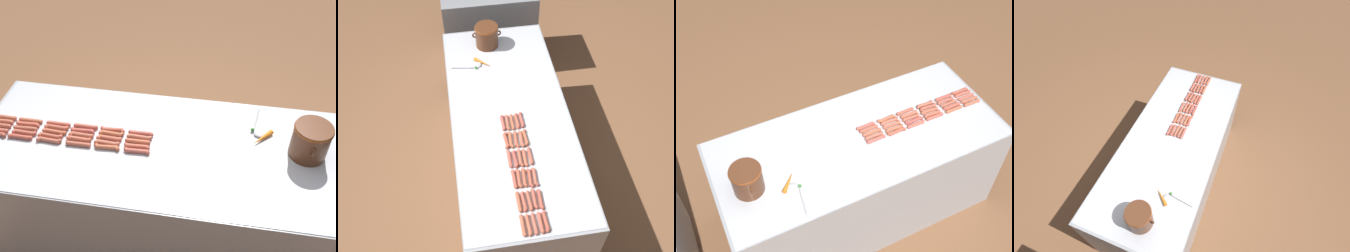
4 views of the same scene
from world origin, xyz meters
TOP-DOWN VIEW (x-y plane):
  - ground_plane at (0.00, 0.00)m, footprint 20.00×20.00m
  - griddle_counter at (0.00, 0.00)m, footprint 0.93×2.16m
  - hot_dog_0 at (-0.07, -0.96)m, footprint 0.03×0.15m
  - hot_dog_1 at (-0.07, -0.79)m, footprint 0.03×0.15m
  - hot_dog_2 at (-0.07, -0.62)m, footprint 0.03×0.15m
  - hot_dog_3 at (-0.07, -0.45)m, footprint 0.03×0.15m
  - hot_dog_4 at (-0.07, -0.28)m, footprint 0.04×0.15m
  - hot_dog_5 at (-0.07, -0.11)m, footprint 0.03×0.15m
  - hot_dog_6 at (-0.04, -0.97)m, footprint 0.03×0.15m
  - hot_dog_7 at (-0.04, -0.80)m, footprint 0.03×0.15m
  - hot_dog_8 at (-0.04, -0.62)m, footprint 0.03×0.15m
  - hot_dog_9 at (-0.04, -0.45)m, footprint 0.03×0.15m
  - hot_dog_10 at (-0.04, -0.28)m, footprint 0.03×0.15m
  - hot_dog_11 at (-0.04, -0.11)m, footprint 0.03×0.15m
  - hot_dog_12 at (0.00, -0.96)m, footprint 0.03×0.15m
  - hot_dog_13 at (0.00, -0.80)m, footprint 0.03×0.15m
  - hot_dog_14 at (-0.00, -0.62)m, footprint 0.04×0.15m
  - hot_dog_15 at (0.00, -0.45)m, footprint 0.03×0.15m
  - hot_dog_16 at (0.00, -0.28)m, footprint 0.03×0.15m
  - hot_dog_17 at (0.00, -0.11)m, footprint 0.03×0.15m
  - hot_dog_18 at (0.04, -0.96)m, footprint 0.03×0.15m
  - hot_dog_19 at (0.04, -0.79)m, footprint 0.03×0.15m
  - hot_dog_20 at (0.04, -0.63)m, footprint 0.04×0.15m
  - hot_dog_21 at (0.04, -0.45)m, footprint 0.03×0.15m
  - hot_dog_22 at (0.04, -0.28)m, footprint 0.03×0.15m
  - hot_dog_23 at (0.04, -0.10)m, footprint 0.03×0.15m
  - hot_dog_24 at (0.08, -0.96)m, footprint 0.03×0.15m
  - hot_dog_25 at (0.07, -0.80)m, footprint 0.03×0.15m
  - hot_dog_26 at (0.07, -0.62)m, footprint 0.04×0.15m
  - hot_dog_27 at (0.08, -0.44)m, footprint 0.03×0.15m
  - hot_dog_28 at (0.07, -0.27)m, footprint 0.03×0.15m
  - hot_dog_29 at (0.08, -0.10)m, footprint 0.03×0.15m
  - bean_pot at (-0.07, 0.85)m, footprint 0.26×0.21m
  - serving_spoon at (-0.22, 0.58)m, footprint 0.27×0.08m
  - carrot at (-0.15, 0.60)m, footprint 0.15×0.14m

SIDE VIEW (x-z plane):
  - ground_plane at x=0.00m, z-range 0.00..0.00m
  - griddle_counter at x=0.00m, z-range 0.00..0.90m
  - serving_spoon at x=-0.22m, z-range 0.90..0.92m
  - hot_dog_0 at x=-0.07m, z-range 0.91..0.93m
  - hot_dog_1 at x=-0.07m, z-range 0.91..0.93m
  - hot_dog_2 at x=-0.07m, z-range 0.91..0.93m
  - hot_dog_3 at x=-0.07m, z-range 0.91..0.93m
  - hot_dog_4 at x=-0.07m, z-range 0.91..0.93m
  - hot_dog_5 at x=-0.07m, z-range 0.91..0.93m
  - hot_dog_6 at x=-0.04m, z-range 0.91..0.93m
  - hot_dog_7 at x=-0.04m, z-range 0.91..0.93m
  - hot_dog_8 at x=-0.04m, z-range 0.91..0.93m
  - hot_dog_9 at x=-0.04m, z-range 0.91..0.93m
  - hot_dog_10 at x=-0.04m, z-range 0.91..0.93m
  - hot_dog_11 at x=-0.04m, z-range 0.91..0.93m
  - hot_dog_12 at x=0.00m, z-range 0.91..0.93m
  - hot_dog_13 at x=0.00m, z-range 0.91..0.93m
  - hot_dog_14 at x=0.00m, z-range 0.91..0.93m
  - hot_dog_15 at x=0.00m, z-range 0.91..0.93m
  - hot_dog_16 at x=0.00m, z-range 0.91..0.93m
  - hot_dog_17 at x=0.00m, z-range 0.91..0.93m
  - hot_dog_18 at x=0.04m, z-range 0.91..0.93m
  - hot_dog_19 at x=0.04m, z-range 0.91..0.93m
  - hot_dog_20 at x=0.04m, z-range 0.91..0.93m
  - hot_dog_21 at x=0.04m, z-range 0.91..0.93m
  - hot_dog_22 at x=0.04m, z-range 0.91..0.93m
  - hot_dog_23 at x=0.04m, z-range 0.91..0.93m
  - hot_dog_24 at x=0.08m, z-range 0.91..0.93m
  - hot_dog_25 at x=0.07m, z-range 0.91..0.93m
  - hot_dog_26 at x=0.07m, z-range 0.91..0.93m
  - hot_dog_27 at x=0.08m, z-range 0.91..0.93m
  - hot_dog_28 at x=0.07m, z-range 0.91..0.93m
  - hot_dog_29 at x=0.08m, z-range 0.91..0.93m
  - carrot at x=-0.15m, z-range 0.91..0.94m
  - bean_pot at x=-0.07m, z-range 0.92..1.12m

